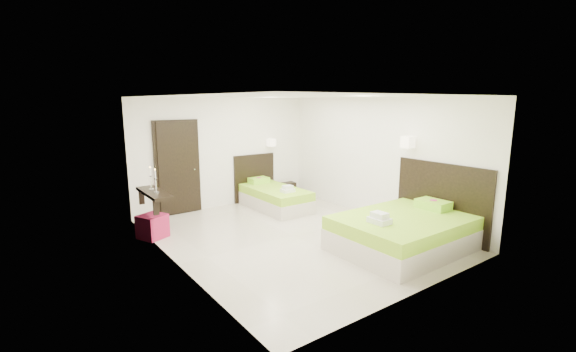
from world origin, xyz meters
TOP-DOWN VIEW (x-y plane):
  - floor at (0.00, 0.00)m, footprint 5.50×5.50m
  - bed_single at (0.80, 1.87)m, footprint 1.15×1.91m
  - bed_double at (1.20, -1.64)m, footprint 2.25×1.91m
  - nightstand at (1.79, 2.69)m, footprint 0.45×0.41m
  - ottoman at (-2.19, 1.46)m, footprint 0.58×0.58m
  - door at (-1.20, 2.70)m, footprint 1.02×0.15m
  - console_shelf at (-2.08, 1.60)m, footprint 0.35×1.20m

SIDE VIEW (x-z plane):
  - floor at x=0.00m, z-range 0.00..0.00m
  - nightstand at x=1.79m, z-range 0.00..0.36m
  - ottoman at x=-2.19m, z-range 0.00..0.44m
  - bed_single at x=0.80m, z-range -0.50..1.08m
  - bed_double at x=1.20m, z-range -0.60..1.25m
  - console_shelf at x=-2.08m, z-range 0.42..1.21m
  - door at x=-1.20m, z-range -0.02..2.12m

